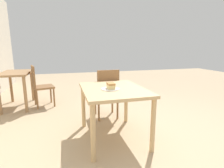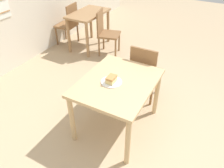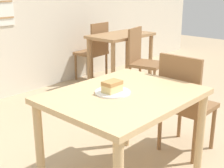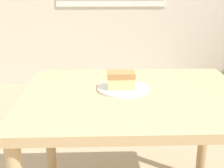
% 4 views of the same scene
% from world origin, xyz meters
% --- Properties ---
extents(dining_table_near, '(1.05, 0.84, 0.73)m').
position_xyz_m(dining_table_near, '(0.11, 0.59, 0.63)').
color(dining_table_near, tan).
rests_on(dining_table_near, ground_plane).
extents(dining_table_far, '(0.96, 0.57, 0.77)m').
position_xyz_m(dining_table_far, '(1.97, 2.24, 0.63)').
color(dining_table_far, '#9E754C').
rests_on(dining_table_far, ground_plane).
extents(chair_near_window, '(0.41, 0.41, 0.91)m').
position_xyz_m(chair_near_window, '(0.83, 0.51, 0.49)').
color(chair_near_window, brown).
rests_on(chair_near_window, ground_plane).
extents(chair_far_corner, '(0.50, 0.50, 0.91)m').
position_xyz_m(chair_far_corner, '(1.86, 1.76, 0.49)').
color(chair_far_corner, brown).
rests_on(chair_far_corner, ground_plane).
extents(chair_far_opposite, '(0.44, 0.44, 0.91)m').
position_xyz_m(chair_far_opposite, '(1.88, 2.71, 0.49)').
color(chair_far_opposite, brown).
rests_on(chair_far_opposite, ground_plane).
extents(plate, '(0.25, 0.25, 0.01)m').
position_xyz_m(plate, '(0.05, 0.65, 0.74)').
color(plate, white).
rests_on(plate, dining_table_near).
extents(cake_slice, '(0.13, 0.09, 0.08)m').
position_xyz_m(cake_slice, '(0.04, 0.65, 0.79)').
color(cake_slice, '#E0C67F').
rests_on(cake_slice, plate).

